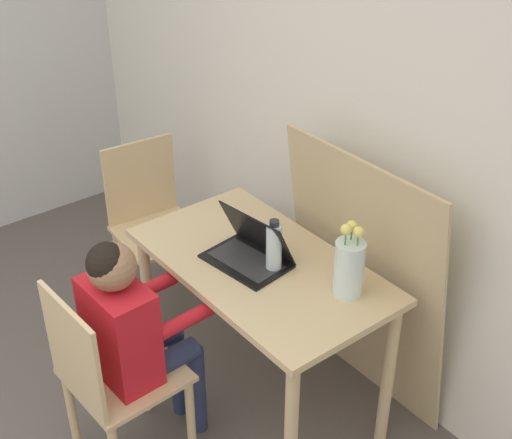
{
  "coord_description": "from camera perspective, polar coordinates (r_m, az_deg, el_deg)",
  "views": [
    {
      "loc": [
        1.75,
        0.24,
        2.36
      ],
      "look_at": [
        -0.1,
        1.69,
        0.92
      ],
      "focal_mm": 50.0,
      "sensor_mm": 36.0,
      "label": 1
    }
  ],
  "objects": [
    {
      "name": "flower_vase",
      "position": [
        2.62,
        7.47,
        -3.69
      ],
      "size": [
        0.11,
        0.11,
        0.31
      ],
      "color": "silver",
      "rests_on": "dining_table"
    },
    {
      "name": "water_bottle",
      "position": [
        2.73,
        1.45,
        -2.22
      ],
      "size": [
        0.06,
        0.06,
        0.22
      ],
      "color": "silver",
      "rests_on": "dining_table"
    },
    {
      "name": "chair_spare",
      "position": [
        3.65,
        -8.18,
        -0.44
      ],
      "size": [
        0.44,
        0.44,
        0.87
      ],
      "rotation": [
        0.0,
        0.0,
        1.48
      ],
      "color": "#D6B784",
      "rests_on": "ground_plane"
    },
    {
      "name": "person_seated",
      "position": [
        2.71,
        -9.87,
        -8.38
      ],
      "size": [
        0.32,
        0.43,
        1.04
      ],
      "rotation": [
        0.0,
        0.0,
        3.19
      ],
      "color": "red",
      "rests_on": "ground_plane"
    },
    {
      "name": "laptop",
      "position": [
        2.81,
        -0.43,
        -2.4
      ],
      "size": [
        0.36,
        0.26,
        0.21
      ],
      "rotation": [
        0.0,
        0.0,
        0.13
      ],
      "color": "black",
      "rests_on": "dining_table"
    },
    {
      "name": "cardboard_panel",
      "position": [
        3.02,
        8.64,
        -4.85
      ],
      "size": [
        0.83,
        0.18,
        1.18
      ],
      "color": "tan",
      "rests_on": "ground_plane"
    },
    {
      "name": "wall_back",
      "position": [
        2.87,
        9.72,
        8.22
      ],
      "size": [
        6.4,
        0.05,
        2.5
      ],
      "color": "white",
      "rests_on": "ground_plane"
    },
    {
      "name": "dining_table",
      "position": [
        2.89,
        0.38,
        -5.27
      ],
      "size": [
        1.09,
        0.61,
        0.74
      ],
      "color": "#D6B784",
      "rests_on": "ground_plane"
    },
    {
      "name": "chair_occupied",
      "position": [
        2.8,
        -11.6,
        -12.4
      ],
      "size": [
        0.42,
        0.42,
        0.87
      ],
      "rotation": [
        0.0,
        0.0,
        3.19
      ],
      "color": "#D6B784",
      "rests_on": "ground_plane"
    }
  ]
}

